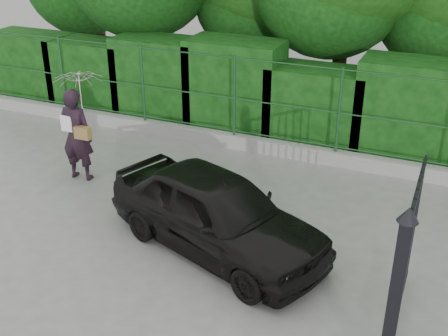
% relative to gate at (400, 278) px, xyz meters
% --- Properties ---
extents(ground, '(80.00, 80.00, 0.00)m').
position_rel_gate_xyz_m(ground, '(-4.60, 0.72, -1.19)').
color(ground, gray).
extents(kerb, '(14.00, 0.25, 0.30)m').
position_rel_gate_xyz_m(kerb, '(-4.60, 5.22, -1.04)').
color(kerb, '#9E9E99').
rests_on(kerb, ground).
extents(fence, '(14.13, 0.06, 1.80)m').
position_rel_gate_xyz_m(fence, '(-4.38, 5.22, 0.01)').
color(fence, '#184420').
rests_on(fence, kerb).
extents(hedge, '(14.20, 1.20, 2.18)m').
position_rel_gate_xyz_m(hedge, '(-4.52, 6.22, -0.20)').
color(hedge, black).
rests_on(hedge, ground).
extents(gate, '(0.22, 2.33, 2.36)m').
position_rel_gate_xyz_m(gate, '(0.00, 0.00, 0.00)').
color(gate, black).
rests_on(gate, ground).
extents(woman, '(0.97, 0.94, 2.20)m').
position_rel_gate_xyz_m(woman, '(-6.35, 2.61, 0.22)').
color(woman, black).
rests_on(woman, ground).
extents(car, '(4.14, 2.77, 1.31)m').
position_rel_gate_xyz_m(car, '(-2.90, 1.37, -0.53)').
color(car, black).
rests_on(car, ground).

